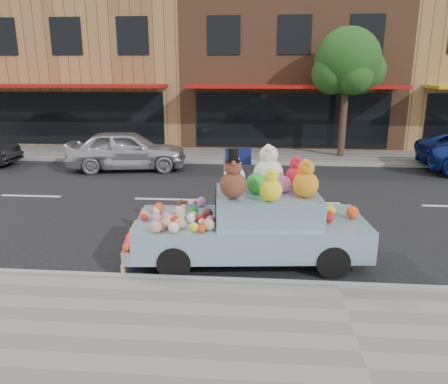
# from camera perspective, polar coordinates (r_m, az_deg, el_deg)

# --- Properties ---
(ground) EXTENTS (120.00, 120.00, 0.00)m
(ground) POSITION_cam_1_polar(r_m,az_deg,el_deg) (12.35, 10.82, -1.40)
(ground) COLOR black
(ground) RESTS_ON ground
(near_sidewalk) EXTENTS (60.00, 3.00, 0.12)m
(near_sidewalk) POSITION_cam_1_polar(r_m,az_deg,el_deg) (6.45, 16.77, -18.00)
(near_sidewalk) COLOR gray
(near_sidewalk) RESTS_ON ground
(far_sidewalk) EXTENTS (60.00, 3.00, 0.12)m
(far_sidewalk) POSITION_cam_1_polar(r_m,az_deg,el_deg) (18.63, 8.88, 4.63)
(far_sidewalk) COLOR gray
(far_sidewalk) RESTS_ON ground
(near_kerb) EXTENTS (60.00, 0.12, 0.13)m
(near_kerb) POSITION_cam_1_polar(r_m,az_deg,el_deg) (7.72, 14.54, -11.85)
(near_kerb) COLOR gray
(near_kerb) RESTS_ON ground
(far_kerb) EXTENTS (60.00, 0.12, 0.13)m
(far_kerb) POSITION_cam_1_polar(r_m,az_deg,el_deg) (17.16, 9.20, 3.69)
(far_kerb) COLOR gray
(far_kerb) RESTS_ON ground
(storefront_left) EXTENTS (10.00, 9.80, 7.30)m
(storefront_left) POSITION_cam_1_polar(r_m,az_deg,el_deg) (25.25, -15.81, 15.28)
(storefront_left) COLOR #A47A45
(storefront_left) RESTS_ON ground
(storefront_mid) EXTENTS (10.00, 9.80, 7.30)m
(storefront_mid) POSITION_cam_1_polar(r_m,az_deg,el_deg) (23.76, 8.36, 15.69)
(storefront_mid) COLOR brown
(storefront_mid) RESTS_ON ground
(street_tree) EXTENTS (3.00, 2.70, 5.22)m
(street_tree) POSITION_cam_1_polar(r_m,az_deg,el_deg) (18.60, 15.83, 15.49)
(street_tree) COLOR #38281C
(street_tree) RESTS_ON ground
(car_silver) EXTENTS (4.52, 2.40, 1.46)m
(car_silver) POSITION_cam_1_polar(r_m,az_deg,el_deg) (16.47, -12.58, 5.38)
(car_silver) COLOR #BDBCC1
(car_silver) RESTS_ON ground
(art_car) EXTENTS (4.63, 2.16, 2.25)m
(art_car) POSITION_cam_1_polar(r_m,az_deg,el_deg) (8.34, 3.69, -3.80)
(art_car) COLOR black
(art_car) RESTS_ON ground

